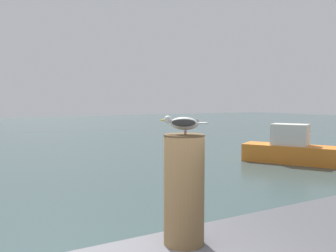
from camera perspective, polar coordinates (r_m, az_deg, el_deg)
name	(u,v)px	position (r m, az deg, el deg)	size (l,w,h in m)	color
mooring_post	(184,189)	(2.89, 2.53, -9.95)	(0.32, 0.32, 0.87)	brown
seagull	(183,123)	(2.81, 2.44, 0.50)	(0.30, 0.32, 0.14)	#C67360
boat_orange	(307,151)	(16.91, 21.10, -3.71)	(3.76, 5.31, 1.90)	orange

